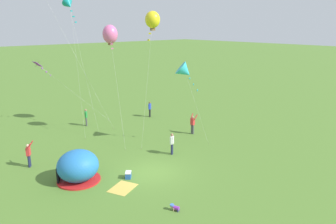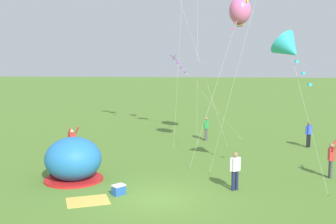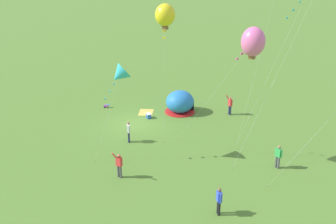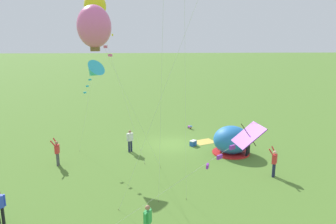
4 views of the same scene
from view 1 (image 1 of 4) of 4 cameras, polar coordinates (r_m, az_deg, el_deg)
name	(u,v)px [view 1 (image 1 of 4)]	position (r m, az deg, el deg)	size (l,w,h in m)	color
ground_plane	(152,172)	(23.14, -2.73, -10.43)	(300.00, 300.00, 0.00)	#517A2D
popup_tent	(78,167)	(22.34, -15.42, -9.14)	(2.81, 2.81, 2.10)	#2672BF
picnic_blanket	(123,188)	(21.26, -7.88, -12.98)	(1.70, 1.30, 0.01)	gold
cooler_box	(128,175)	(22.38, -6.94, -10.82)	(0.63, 0.64, 0.44)	#2659B2
toddler_crawling	(175,207)	(18.78, 1.20, -16.28)	(0.39, 0.55, 0.32)	purple
person_strolling	(150,108)	(36.22, -3.19, 0.65)	(0.48, 0.43, 1.72)	black
person_arms_raised	(193,124)	(30.59, 4.31, -2.02)	(0.48, 0.68, 1.89)	#4C4C51
person_center_field	(86,116)	(33.99, -14.08, -0.75)	(0.36, 0.56, 1.72)	#4C4C51
person_flying_kite	(29,154)	(25.58, -23.10, -6.70)	(0.68, 0.72, 1.89)	#1E2347
person_near_tent	(172,143)	(25.78, 0.70, -5.35)	(0.50, 0.42, 1.72)	#1E2347
kite_cyan	(185,71)	(26.78, 2.98, 7.08)	(2.61, 2.41, 7.06)	silver
kite_teal	(69,5)	(32.94, -16.88, 17.45)	(1.01, 4.59, 12.32)	silver
kite_purple	(40,67)	(35.78, -21.34, 7.38)	(5.84, 4.69, 6.36)	silver
kite_pink	(110,34)	(32.29, -10.05, 13.18)	(3.66, 7.07, 9.92)	silver
kite_yellow	(153,20)	(28.27, -2.71, 15.76)	(3.29, 2.28, 11.02)	silver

